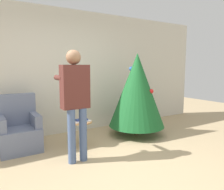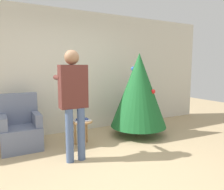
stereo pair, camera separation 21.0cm
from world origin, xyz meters
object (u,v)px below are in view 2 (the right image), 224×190
(person_standing, at_px, (73,95))
(christmas_tree, at_px, (139,90))
(side_stool, at_px, (82,125))
(armchair, at_px, (20,130))

(person_standing, bearing_deg, christmas_tree, 18.85)
(christmas_tree, relative_size, side_stool, 3.83)
(christmas_tree, xyz_separation_m, side_stool, (-1.27, 0.02, -0.59))
(christmas_tree, xyz_separation_m, armchair, (-2.32, 0.39, -0.63))
(christmas_tree, relative_size, armchair, 1.79)
(christmas_tree, relative_size, person_standing, 1.02)
(person_standing, distance_m, side_stool, 0.94)
(armchair, xyz_separation_m, side_stool, (1.04, -0.37, 0.04))
(person_standing, xyz_separation_m, side_stool, (0.35, 0.58, -0.66))
(armchair, bearing_deg, person_standing, -53.67)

